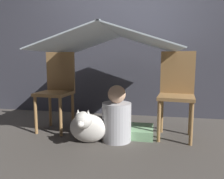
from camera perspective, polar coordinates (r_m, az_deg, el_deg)
name	(u,v)px	position (r m, az deg, el deg)	size (l,w,h in m)	color
ground_plane	(110,137)	(2.48, -0.47, -12.34)	(8.80, 8.80, 0.00)	#47423D
wall_back	(124,33)	(3.38, 3.08, 14.54)	(7.00, 0.05, 2.50)	#3D3D47
chair_left	(57,87)	(2.74, -14.14, 0.56)	(0.40, 0.40, 0.95)	olive
chair_right	(177,90)	(2.49, 16.51, -0.21)	(0.42, 0.42, 0.95)	olive
sheet_canopy	(112,40)	(2.44, 0.00, 12.70)	(1.40, 1.28, 0.24)	silver
person_front	(117,118)	(2.31, 1.23, -7.43)	(0.31, 0.31, 0.59)	#B2B2B7
dog	(87,126)	(2.27, -6.59, -9.58)	(0.39, 0.36, 0.38)	silver
floor_cushion	(133,131)	(2.53, 5.44, -10.73)	(0.46, 0.37, 0.10)	#7FB27F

